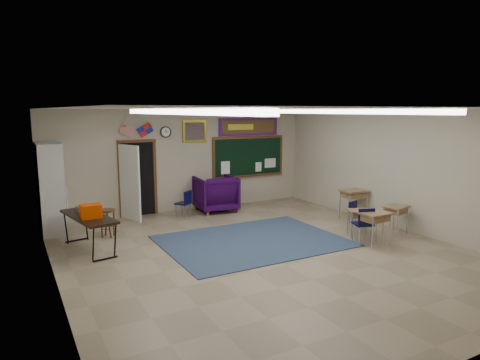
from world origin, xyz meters
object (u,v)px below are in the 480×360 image
student_desk_front_right (353,203)px  folding_table (89,231)px  wingback_armchair (216,193)px  student_desk_front_left (360,222)px  wooden_stool (108,223)px

student_desk_front_right → folding_table: 6.83m
wingback_armchair → student_desk_front_left: size_ratio=1.71×
student_desk_front_right → wooden_stool: size_ratio=1.25×
student_desk_front_right → folding_table: size_ratio=0.43×
wingback_armchair → wooden_stool: bearing=24.0°
student_desk_front_right → folding_table: bearing=177.9°
folding_table → student_desk_front_left: bearing=-30.7°
student_desk_front_left → student_desk_front_right: student_desk_front_right is taller
wingback_armchair → folding_table: (-3.93, -1.98, -0.11)m
student_desk_front_left → student_desk_front_right: size_ratio=0.82×
student_desk_front_left → wooden_stool: size_ratio=1.02×
wingback_armchair → wooden_stool: (-3.38, -1.17, -0.18)m
student_desk_front_right → wooden_stool: student_desk_front_right is taller
wingback_armchair → wooden_stool: wingback_armchair is taller
wooden_stool → student_desk_front_left: bearing=-29.1°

